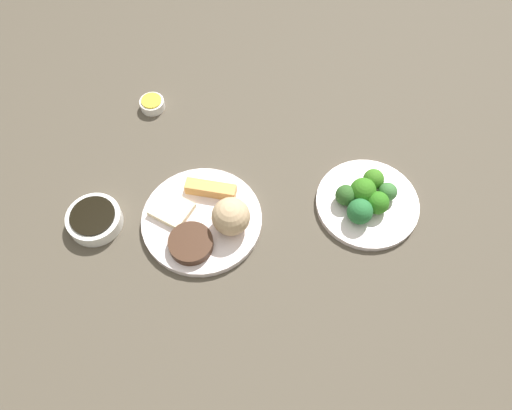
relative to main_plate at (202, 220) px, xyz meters
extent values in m
cube|color=#4D4437|center=(-0.04, -0.03, -0.02)|extent=(2.20, 2.20, 0.02)
cylinder|color=white|center=(0.00, 0.00, 0.00)|extent=(0.25, 0.25, 0.02)
sphere|color=tan|center=(-0.06, 0.01, 0.05)|extent=(0.08, 0.08, 0.08)
cube|color=#D9984E|center=(-0.01, -0.06, 0.02)|extent=(0.11, 0.03, 0.03)
cube|color=beige|center=(0.06, -0.01, 0.02)|extent=(0.10, 0.09, 0.01)
cylinder|color=#3E2517|center=(0.01, 0.06, 0.02)|extent=(0.09, 0.09, 0.02)
cylinder|color=white|center=(-0.34, -0.08, 0.00)|extent=(0.22, 0.22, 0.01)
sphere|color=#32741A|center=(-0.33, -0.09, 0.03)|extent=(0.06, 0.06, 0.06)
sphere|color=#2C7119|center=(-0.36, -0.07, 0.03)|extent=(0.05, 0.05, 0.05)
sphere|color=#3B7136|center=(-0.38, -0.10, 0.03)|extent=(0.04, 0.04, 0.04)
sphere|color=#256A33|center=(-0.32, -0.04, 0.03)|extent=(0.05, 0.05, 0.05)
sphere|color=#38731D|center=(-0.35, -0.13, 0.03)|extent=(0.05, 0.05, 0.05)
sphere|color=#2C5722|center=(-0.29, -0.08, 0.03)|extent=(0.04, 0.04, 0.04)
cylinder|color=white|center=(0.22, 0.03, 0.01)|extent=(0.11, 0.11, 0.03)
cylinder|color=black|center=(0.22, 0.03, 0.02)|extent=(0.09, 0.09, 0.00)
cylinder|color=white|center=(0.17, -0.29, 0.00)|extent=(0.06, 0.06, 0.02)
cylinder|color=yellow|center=(0.17, -0.29, 0.02)|extent=(0.05, 0.05, 0.00)
camera|label=1|loc=(-0.17, 0.49, 0.94)|focal=36.09mm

